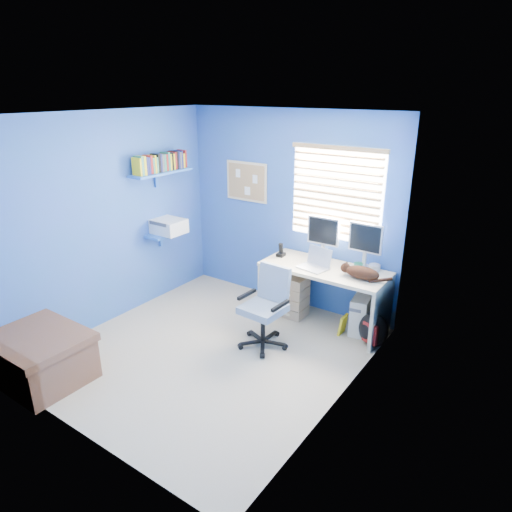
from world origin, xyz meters
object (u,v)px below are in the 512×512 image
Objects in this scene: tower_pc at (362,313)px; laptop at (313,260)px; desk at (323,296)px; cat at (362,273)px; office_chair at (265,317)px.

laptop is at bearing -167.10° from tower_pc.
cat is at bearing -7.15° from desk.
tower_pc is at bearing 49.67° from office_chair.
laptop is 0.88m from office_chair.
desk is 3.84× the size of cat.
desk is 0.49m from tower_pc.
cat is (0.59, 0.05, -0.04)m from laptop.
desk is 4.51× the size of laptop.
office_chair reaches higher than tower_pc.
desk is 0.66m from cat.
office_chair is (-0.80, -0.72, -0.47)m from cat.
cat is 0.86× the size of tower_pc.
desk is 1.65× the size of office_chair.
tower_pc is at bearing 32.25° from laptop.
office_chair reaches higher than cat.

